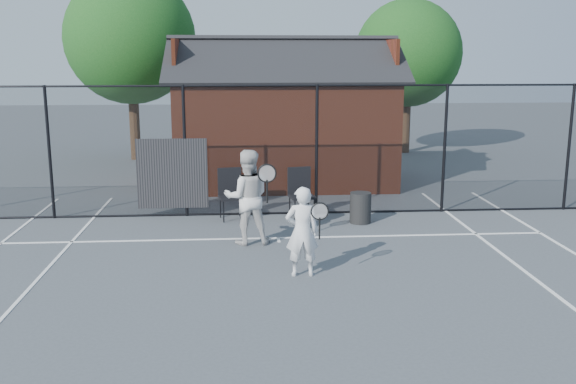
{
  "coord_description": "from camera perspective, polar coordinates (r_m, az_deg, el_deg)",
  "views": [
    {
      "loc": [
        -0.69,
        -9.51,
        3.62
      ],
      "look_at": [
        0.15,
        2.32,
        1.1
      ],
      "focal_mm": 40.0,
      "sensor_mm": 36.0,
      "label": 1
    }
  ],
  "objects": [
    {
      "name": "clubhouse",
      "position": [
        18.66,
        -0.39,
        5.81
      ],
      "size": [
        6.5,
        4.36,
        4.19
      ],
      "color": "maroon",
      "rests_on": "ground"
    },
    {
      "name": "waste_bin",
      "position": [
        14.23,
        6.46,
        -1.4
      ],
      "size": [
        0.54,
        0.54,
        0.68
      ],
      "primitive_type": "cylinder",
      "rotation": [
        0.0,
        0.0,
        -0.17
      ],
      "color": "#252525",
      "rests_on": "ground"
    },
    {
      "name": "chair_right",
      "position": [
        14.5,
        1.24,
        -0.19
      ],
      "size": [
        0.64,
        0.65,
        1.12
      ],
      "primitive_type": "cube",
      "rotation": [
        0.0,
        0.0,
        0.2
      ],
      "color": "black",
      "rests_on": "ground"
    },
    {
      "name": "ground",
      "position": [
        10.2,
        0.08,
        -8.8
      ],
      "size": [
        80.0,
        80.0,
        0.0
      ],
      "primitive_type": "plane",
      "color": "#4A5054",
      "rests_on": "ground"
    },
    {
      "name": "tree_left",
      "position": [
        23.33,
        -13.83,
        13.07
      ],
      "size": [
        4.48,
        4.48,
        6.44
      ],
      "color": "#362315",
      "rests_on": "ground"
    },
    {
      "name": "chair_left",
      "position": [
        14.44,
        -5.03,
        -0.28
      ],
      "size": [
        0.64,
        0.65,
        1.12
      ],
      "primitive_type": "cube",
      "rotation": [
        0.0,
        0.0,
        0.19
      ],
      "color": "black",
      "rests_on": "ground"
    },
    {
      "name": "player_front",
      "position": [
        10.67,
        1.27,
        -3.52
      ],
      "size": [
        0.68,
        0.51,
        1.53
      ],
      "color": "white",
      "rests_on": "ground"
    },
    {
      "name": "player_back",
      "position": [
        12.49,
        -3.64,
        -0.45
      ],
      "size": [
        1.03,
        0.77,
        1.86
      ],
      "color": "silver",
      "rests_on": "ground"
    },
    {
      "name": "court_lines",
      "position": [
        8.98,
        0.71,
        -11.76
      ],
      "size": [
        11.02,
        18.0,
        0.01
      ],
      "color": "white",
      "rests_on": "ground"
    },
    {
      "name": "fence",
      "position": [
        14.67,
        -2.52,
        3.47
      ],
      "size": [
        22.04,
        3.0,
        3.0
      ],
      "color": "black",
      "rests_on": "ground"
    },
    {
      "name": "tree_right",
      "position": [
        24.79,
        10.62,
        12.01
      ],
      "size": [
        3.97,
        3.97,
        5.7
      ],
      "color": "#362315",
      "rests_on": "ground"
    }
  ]
}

